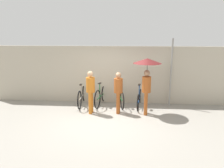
{
  "coord_description": "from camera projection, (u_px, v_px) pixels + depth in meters",
  "views": [
    {
      "loc": [
        0.76,
        -6.9,
        2.92
      ],
      "look_at": [
        0.1,
        1.3,
        1.0
      ],
      "focal_mm": 35.0,
      "sensor_mm": 36.0,
      "label": 1
    }
  ],
  "objects": [
    {
      "name": "awning_pole",
      "position": [
        171.0,
        73.0,
        8.75
      ],
      "size": [
        0.07,
        0.07,
        2.73
      ],
      "color": "gray",
      "rests_on": "ground"
    },
    {
      "name": "parked_bicycle_0",
      "position": [
        82.0,
        96.0,
        9.06
      ],
      "size": [
        0.44,
        1.83,
        1.09
      ],
      "rotation": [
        0.0,
        0.0,
        1.61
      ],
      "color": "black",
      "rests_on": "ground"
    },
    {
      "name": "pedestrian_leading",
      "position": [
        91.0,
        89.0,
        7.99
      ],
      "size": [
        0.32,
        0.32,
        1.59
      ],
      "rotation": [
        0.0,
        0.0,
        -0.08
      ],
      "color": "#C66B1E",
      "rests_on": "ground"
    },
    {
      "name": "ground_plane",
      "position": [
        106.0,
        121.0,
        7.42
      ],
      "size": [
        30.0,
        30.0,
        0.0
      ],
      "primitive_type": "plane",
      "color": "gray"
    },
    {
      "name": "parked_bicycle_2",
      "position": [
        120.0,
        96.0,
        8.96
      ],
      "size": [
        0.53,
        1.65,
        1.09
      ],
      "rotation": [
        0.0,
        0.0,
        1.79
      ],
      "color": "black",
      "rests_on": "ground"
    },
    {
      "name": "back_wall",
      "position": [
        111.0,
        75.0,
        9.22
      ],
      "size": [
        10.57,
        0.12,
        2.41
      ],
      "color": "#B2A893",
      "rests_on": "ground"
    },
    {
      "name": "parked_bicycle_3",
      "position": [
        139.0,
        98.0,
        8.86
      ],
      "size": [
        0.44,
        1.7,
        1.07
      ],
      "rotation": [
        0.0,
        0.0,
        1.44
      ],
      "color": "black",
      "rests_on": "ground"
    },
    {
      "name": "parked_bicycle_1",
      "position": [
        101.0,
        96.0,
        9.07
      ],
      "size": [
        0.47,
        1.7,
        1.0
      ],
      "rotation": [
        0.0,
        0.0,
        1.4
      ],
      "color": "black",
      "rests_on": "ground"
    },
    {
      "name": "pedestrian_center",
      "position": [
        118.0,
        90.0,
        8.0
      ],
      "size": [
        0.32,
        0.32,
        1.54
      ],
      "rotation": [
        0.0,
        0.0,
        -0.02
      ],
      "color": "#9E4C1E",
      "rests_on": "ground"
    },
    {
      "name": "pedestrian_trailing",
      "position": [
        147.0,
        70.0,
        7.79
      ],
      "size": [
        1.02,
        1.02,
        2.05
      ],
      "rotation": [
        0.0,
        0.0,
        -0.09
      ],
      "color": "#9E4C1E",
      "rests_on": "ground"
    }
  ]
}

